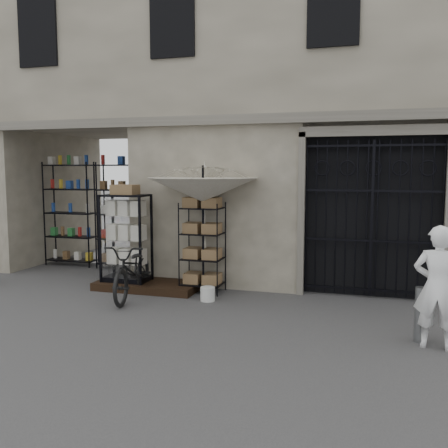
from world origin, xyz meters
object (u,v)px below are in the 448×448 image
(display_cabinet, at_px, (126,242))
(market_umbrella, at_px, (203,183))
(white_bucket, at_px, (208,294))
(bicycle, at_px, (134,298))
(steel_bollard, at_px, (420,315))
(wire_rack, at_px, (203,249))
(shopkeeper, at_px, (434,348))

(display_cabinet, height_order, market_umbrella, market_umbrella)
(white_bucket, xyz_separation_m, bicycle, (-1.37, -0.18, -0.13))
(steel_bollard, bearing_deg, white_bucket, 160.96)
(white_bucket, bearing_deg, bicycle, -172.55)
(wire_rack, bearing_deg, display_cabinet, -157.37)
(wire_rack, relative_size, steel_bollard, 2.26)
(wire_rack, height_order, white_bucket, wire_rack)
(display_cabinet, bearing_deg, wire_rack, -16.08)
(market_umbrella, distance_m, shopkeeper, 4.73)
(display_cabinet, distance_m, market_umbrella, 1.96)
(steel_bollard, bearing_deg, wire_rack, 154.60)
(display_cabinet, bearing_deg, steel_bollard, -39.10)
(display_cabinet, bearing_deg, market_umbrella, -21.19)
(market_umbrella, xyz_separation_m, white_bucket, (0.24, -0.45, -1.95))
(market_umbrella, relative_size, shopkeeper, 1.77)
(steel_bollard, distance_m, shopkeeper, 0.46)
(steel_bollard, relative_size, shopkeeper, 0.47)
(bicycle, distance_m, shopkeeper, 5.11)
(display_cabinet, relative_size, shopkeeper, 1.13)
(display_cabinet, xyz_separation_m, bicycle, (0.45, -0.61, -0.91))
(white_bucket, bearing_deg, market_umbrella, 117.78)
(wire_rack, bearing_deg, white_bucket, -46.41)
(steel_bollard, height_order, shopkeeper, steel_bollard)
(white_bucket, bearing_deg, display_cabinet, 166.76)
(white_bucket, relative_size, bicycle, 0.13)
(market_umbrella, distance_m, steel_bollard, 4.35)
(white_bucket, distance_m, shopkeeper, 3.86)
(shopkeeper, bearing_deg, display_cabinet, -10.96)
(display_cabinet, relative_size, bicycle, 0.95)
(white_bucket, xyz_separation_m, steel_bollard, (3.42, -1.18, 0.25))
(display_cabinet, xyz_separation_m, market_umbrella, (1.58, 0.02, 1.16))
(white_bucket, xyz_separation_m, shopkeeper, (3.60, -1.37, -0.13))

